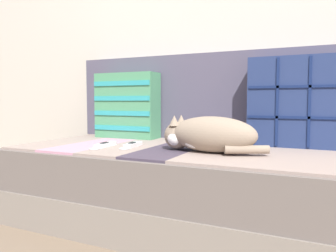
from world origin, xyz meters
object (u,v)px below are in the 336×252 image
(sleeping_cat, at_px, (206,135))
(game_remote_far, at_px, (133,145))
(throw_pillow_striped, at_px, (127,106))
(throw_pillow_quilted, at_px, (294,102))
(game_remote_near, at_px, (105,145))
(couch, at_px, (200,185))

(sleeping_cat, xyz_separation_m, game_remote_far, (-0.36, 0.00, -0.06))
(sleeping_cat, distance_m, game_remote_far, 0.37)
(throw_pillow_striped, height_order, game_remote_far, throw_pillow_striped)
(throw_pillow_quilted, bearing_deg, game_remote_far, -154.65)
(sleeping_cat, distance_m, game_remote_near, 0.49)
(throw_pillow_striped, relative_size, game_remote_near, 1.90)
(couch, xyz_separation_m, throw_pillow_striped, (-0.52, 0.20, 0.37))
(throw_pillow_quilted, height_order, sleeping_cat, throw_pillow_quilted)
(throw_pillow_quilted, xyz_separation_m, game_remote_near, (-0.80, -0.38, -0.20))
(throw_pillow_quilted, bearing_deg, sleeping_cat, -134.34)
(throw_pillow_quilted, relative_size, game_remote_far, 2.15)
(game_remote_far, bearing_deg, sleeping_cat, -0.78)
(sleeping_cat, bearing_deg, throw_pillow_striped, 150.93)
(throw_pillow_striped, height_order, game_remote_near, throw_pillow_striped)
(couch, xyz_separation_m, game_remote_near, (-0.41, -0.17, 0.19))
(throw_pillow_quilted, distance_m, throw_pillow_striped, 0.91)
(sleeping_cat, height_order, game_remote_near, sleeping_cat)
(throw_pillow_quilted, distance_m, sleeping_cat, 0.48)
(couch, distance_m, throw_pillow_striped, 0.67)
(throw_pillow_striped, distance_m, sleeping_cat, 0.68)
(sleeping_cat, relative_size, game_remote_near, 2.31)
(couch, relative_size, game_remote_far, 9.20)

